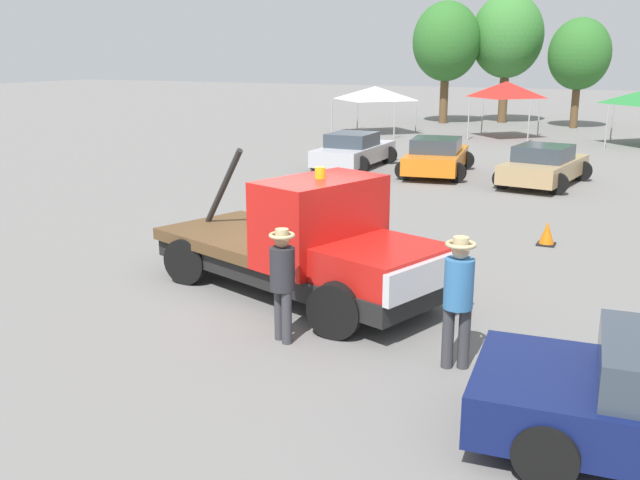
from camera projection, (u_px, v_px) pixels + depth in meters
name	position (u px, v px, depth m)	size (l,w,h in m)	color
ground_plane	(296.00, 292.00, 13.09)	(160.00, 160.00, 0.00)	slate
tow_truck	(309.00, 247.00, 12.60)	(6.22, 3.87, 2.51)	black
person_near_truck	(458.00, 292.00, 9.69)	(0.42, 0.42, 1.88)	#38383D
person_at_hood	(282.00, 276.00, 10.61)	(0.39, 0.39, 1.76)	#38383D
parked_car_silver	(354.00, 151.00, 27.09)	(2.40, 4.41, 1.34)	#B7B7BC
parked_car_orange	(436.00, 157.00, 25.53)	(2.86, 4.55, 1.34)	orange
parked_car_tan	(544.00, 166.00, 23.50)	(2.80, 4.54, 1.34)	tan
canopy_tent_white	(375.00, 93.00, 38.18)	(3.58, 3.58, 2.52)	#9E9EA3
canopy_tent_red	(506.00, 89.00, 36.00)	(3.03, 3.03, 2.86)	#9E9EA3
tree_left	(579.00, 54.00, 40.50)	(3.47, 3.47, 6.20)	brown
tree_center	(446.00, 42.00, 43.16)	(4.08, 4.08, 7.29)	brown
tree_right	(507.00, 36.00, 43.42)	(4.35, 4.35, 7.78)	brown
traffic_cone	(547.00, 234.00, 16.23)	(0.40, 0.40, 0.55)	black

